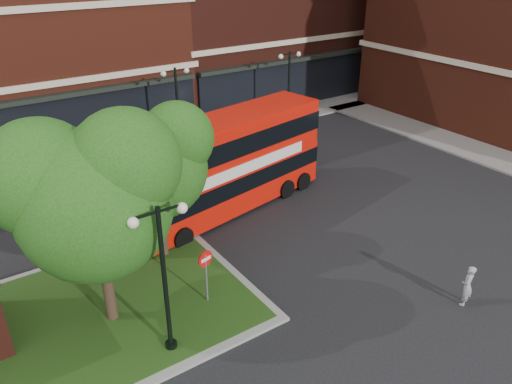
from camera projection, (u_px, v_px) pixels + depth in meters
ground at (313, 290)px, 17.92m from camera, size 120.00×120.00×0.00m
pavement_far at (136, 148)px, 30.05m from camera, size 44.00×3.00×0.12m
traffic_island at (63, 328)px, 16.07m from camera, size 12.60×7.60×0.15m
tree_island_west at (88, 191)px, 14.34m from camera, size 5.40×4.71×7.21m
tree_island_east at (152, 158)px, 17.94m from camera, size 4.46×3.90×6.29m
lamp_island at (164, 275)px, 14.02m from camera, size 1.72×0.36×5.00m
lamp_far_left at (177, 106)px, 28.34m from camera, size 1.72×0.36×5.00m
lamp_far_right at (289, 85)px, 32.37m from camera, size 1.72×0.36×5.00m
bus at (226, 158)px, 22.24m from camera, size 10.43×4.16×3.89m
woman at (467, 286)px, 16.92m from camera, size 0.66×0.56×1.52m
car_silver at (37, 162)px, 26.55m from camera, size 4.10×2.08×1.34m
car_white at (239, 127)px, 31.34m from camera, size 4.83×1.99×1.55m
no_entry_sign at (206, 267)px, 16.57m from camera, size 0.59×0.19×2.15m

